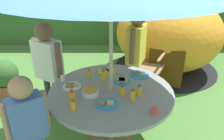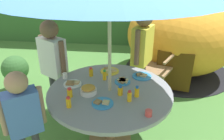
{
  "view_description": "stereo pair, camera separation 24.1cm",
  "coord_description": "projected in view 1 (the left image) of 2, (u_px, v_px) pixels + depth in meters",
  "views": [
    {
      "loc": [
        0.01,
        -2.08,
        1.96
      ],
      "look_at": [
        0.02,
        0.08,
        0.9
      ],
      "focal_mm": 35.66,
      "sensor_mm": 36.0,
      "label": 1
    },
    {
      "loc": [
        0.25,
        -2.07,
        1.96
      ],
      "look_at": [
        0.02,
        0.08,
        0.9
      ],
      "focal_mm": 35.66,
      "sensor_mm": 36.0,
      "label": 2
    }
  ],
  "objects": [
    {
      "name": "ground_plane",
      "position": [
        111.0,
        139.0,
        2.74
      ],
      "size": [
        10.0,
        10.0,
        0.02
      ],
      "primitive_type": "cube",
      "color": "#477A38"
    },
    {
      "name": "hedge_backdrop",
      "position": [
        111.0,
        4.0,
        5.66
      ],
      "size": [
        9.0,
        0.7,
        1.95
      ],
      "primitive_type": "cube",
      "color": "#33602D",
      "rests_on": "ground_plane"
    },
    {
      "name": "garden_table",
      "position": [
        111.0,
        99.0,
        2.48
      ],
      "size": [
        1.36,
        1.36,
        0.69
      ],
      "color": "brown",
      "rests_on": "ground_plane"
    },
    {
      "name": "wooden_chair",
      "position": [
        149.0,
        60.0,
        3.59
      ],
      "size": [
        0.66,
        0.66,
        0.93
      ],
      "rotation": [
        0.0,
        0.0,
        -0.47
      ],
      "color": "#93704C",
      "rests_on": "ground_plane"
    },
    {
      "name": "dome_tent",
      "position": [
        168.0,
        34.0,
        4.24
      ],
      "size": [
        2.43,
        2.43,
        1.43
      ],
      "rotation": [
        0.0,
        0.0,
        -0.23
      ],
      "color": "orange",
      "rests_on": "ground_plane"
    },
    {
      "name": "potted_plant",
      "position": [
        4.0,
        77.0,
        3.45
      ],
      "size": [
        0.42,
        0.42,
        0.62
      ],
      "color": "brown",
      "rests_on": "ground_plane"
    },
    {
      "name": "child_in_yellow_shirt",
      "position": [
        136.0,
        44.0,
        3.15
      ],
      "size": [
        0.32,
        0.45,
        1.41
      ],
      "rotation": [
        0.0,
        0.0,
        -1.95
      ],
      "color": "brown",
      "rests_on": "ground_plane"
    },
    {
      "name": "child_in_white_shirt",
      "position": [
        47.0,
        60.0,
        2.78
      ],
      "size": [
        0.4,
        0.34,
        1.33
      ],
      "rotation": [
        0.0,
        0.0,
        -0.53
      ],
      "color": "#3F3F47",
      "rests_on": "ground_plane"
    },
    {
      "name": "child_in_blue_shirt",
      "position": [
        27.0,
        119.0,
        1.93
      ],
      "size": [
        0.34,
        0.31,
        1.14
      ],
      "rotation": [
        0.0,
        0.0,
        0.63
      ],
      "color": "#3F3F47",
      "rests_on": "ground_plane"
    },
    {
      "name": "snack_bowl",
      "position": [
        90.0,
        91.0,
        2.33
      ],
      "size": [
        0.18,
        0.18,
        0.09
      ],
      "color": "white",
      "rests_on": "garden_table"
    },
    {
      "name": "plate_far_left",
      "position": [
        139.0,
        74.0,
        2.75
      ],
      "size": [
        0.23,
        0.23,
        0.03
      ],
      "color": "#338CD8",
      "rests_on": "garden_table"
    },
    {
      "name": "plate_near_left",
      "position": [
        106.0,
        103.0,
        2.19
      ],
      "size": [
        0.22,
        0.22,
        0.03
      ],
      "color": "#338CD8",
      "rests_on": "garden_table"
    },
    {
      "name": "plate_near_right",
      "position": [
        106.0,
        71.0,
        2.83
      ],
      "size": [
        0.24,
        0.24,
        0.03
      ],
      "color": "yellow",
      "rests_on": "garden_table"
    },
    {
      "name": "plate_mid_right",
      "position": [
        72.0,
        86.0,
        2.49
      ],
      "size": [
        0.21,
        0.21,
        0.03
      ],
      "color": "white",
      "rests_on": "garden_table"
    },
    {
      "name": "plate_center_front",
      "position": [
        121.0,
        80.0,
        2.6
      ],
      "size": [
        0.18,
        0.18,
        0.03
      ],
      "color": "#338CD8",
      "rests_on": "garden_table"
    },
    {
      "name": "juice_bottle_far_right",
      "position": [
        139.0,
        90.0,
        2.32
      ],
      "size": [
        0.05,
        0.05,
        0.12
      ],
      "color": "yellow",
      "rests_on": "garden_table"
    },
    {
      "name": "juice_bottle_center_back",
      "position": [
        73.0,
        105.0,
        2.09
      ],
      "size": [
        0.05,
        0.05,
        0.11
      ],
      "color": "yellow",
      "rests_on": "garden_table"
    },
    {
      "name": "juice_bottle_mid_left",
      "position": [
        89.0,
        73.0,
        2.68
      ],
      "size": [
        0.05,
        0.05,
        0.11
      ],
      "color": "yellow",
      "rests_on": "garden_table"
    },
    {
      "name": "juice_bottle_front_edge",
      "position": [
        71.0,
        95.0,
        2.25
      ],
      "size": [
        0.06,
        0.06,
        0.1
      ],
      "color": "yellow",
      "rests_on": "garden_table"
    },
    {
      "name": "juice_bottle_back_edge",
      "position": [
        103.0,
        76.0,
        2.61
      ],
      "size": [
        0.04,
        0.04,
        0.13
      ],
      "color": "yellow",
      "rests_on": "garden_table"
    },
    {
      "name": "juice_bottle_spot_a",
      "position": [
        122.0,
        90.0,
        2.34
      ],
      "size": [
        0.05,
        0.05,
        0.11
      ],
      "color": "yellow",
      "rests_on": "garden_table"
    },
    {
      "name": "juice_bottle_spot_b",
      "position": [
        132.0,
        95.0,
        2.24
      ],
      "size": [
        0.05,
        0.05,
        0.12
      ],
      "color": "yellow",
      "rests_on": "garden_table"
    },
    {
      "name": "cup_near",
      "position": [
        154.0,
        110.0,
        2.05
      ],
      "size": [
        0.07,
        0.07,
        0.06
      ],
      "primitive_type": "cylinder",
      "color": "#E04C47",
      "rests_on": "garden_table"
    },
    {
      "name": "cup_far",
      "position": [
        63.0,
        78.0,
        2.6
      ],
      "size": [
        0.06,
        0.06,
        0.07
      ],
      "primitive_type": "cylinder",
      "color": "white",
      "rests_on": "garden_table"
    }
  ]
}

